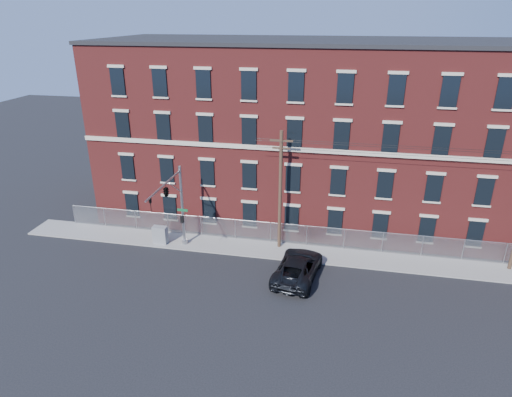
{
  "coord_description": "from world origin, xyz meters",
  "views": [
    {
      "loc": [
        6.61,
        -27.17,
        18.27
      ],
      "look_at": [
        0.33,
        4.0,
        5.02
      ],
      "focal_mm": 31.05,
      "sensor_mm": 36.0,
      "label": 1
    }
  ],
  "objects_px": {
    "utility_pole_near": "(280,189)",
    "pickup_truck": "(298,267)",
    "utility_cabinet": "(160,235)",
    "traffic_signal_mast": "(170,197)"
  },
  "relations": [
    {
      "from": "utility_pole_near",
      "to": "utility_cabinet",
      "type": "relative_size",
      "value": 6.53
    },
    {
      "from": "traffic_signal_mast",
      "to": "pickup_truck",
      "type": "xyz_separation_m",
      "value": [
        10.04,
        -0.82,
        -4.52
      ]
    },
    {
      "from": "utility_pole_near",
      "to": "pickup_truck",
      "type": "xyz_separation_m",
      "value": [
        2.04,
        -4.24,
        -4.47
      ]
    },
    {
      "from": "utility_pole_near",
      "to": "utility_cabinet",
      "type": "height_order",
      "value": "utility_pole_near"
    },
    {
      "from": "utility_pole_near",
      "to": "pickup_truck",
      "type": "distance_m",
      "value": 6.49
    },
    {
      "from": "utility_pole_near",
      "to": "utility_cabinet",
      "type": "xyz_separation_m",
      "value": [
        -10.06,
        -1.4,
        -4.45
      ]
    },
    {
      "from": "utility_pole_near",
      "to": "utility_cabinet",
      "type": "bearing_deg",
      "value": -172.08
    },
    {
      "from": "utility_pole_near",
      "to": "pickup_truck",
      "type": "relative_size",
      "value": 1.6
    },
    {
      "from": "pickup_truck",
      "to": "utility_cabinet",
      "type": "bearing_deg",
      "value": -5.47
    },
    {
      "from": "traffic_signal_mast",
      "to": "utility_cabinet",
      "type": "bearing_deg",
      "value": 135.6
    }
  ]
}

